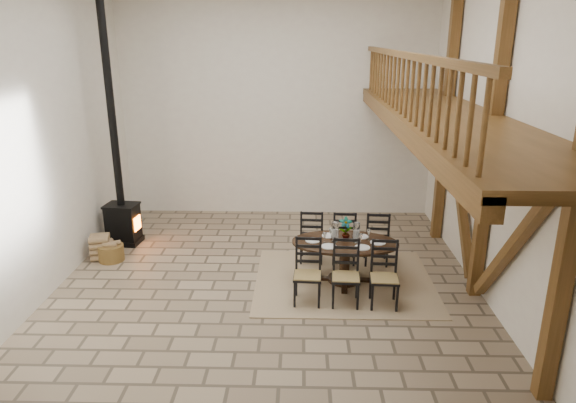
{
  "coord_description": "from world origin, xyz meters",
  "views": [
    {
      "loc": [
        0.55,
        -7.58,
        4.0
      ],
      "look_at": [
        0.34,
        0.4,
        1.42
      ],
      "focal_mm": 32.0,
      "sensor_mm": 36.0,
      "label": 1
    }
  ],
  "objects_px": {
    "log_basket": "(111,252)",
    "log_stack": "(100,247)",
    "dining_table": "(345,261)",
    "wood_stove": "(120,189)"
  },
  "relations": [
    {
      "from": "log_basket",
      "to": "log_stack",
      "type": "distance_m",
      "value": 0.24
    },
    {
      "from": "dining_table",
      "to": "log_stack",
      "type": "xyz_separation_m",
      "value": [
        -4.5,
        0.83,
        -0.16
      ]
    },
    {
      "from": "wood_stove",
      "to": "log_basket",
      "type": "relative_size",
      "value": 10.75
    },
    {
      "from": "log_basket",
      "to": "wood_stove",
      "type": "bearing_deg",
      "value": 92.35
    },
    {
      "from": "dining_table",
      "to": "wood_stove",
      "type": "distance_m",
      "value": 4.66
    },
    {
      "from": "dining_table",
      "to": "log_basket",
      "type": "bearing_deg",
      "value": 173.35
    },
    {
      "from": "wood_stove",
      "to": "log_basket",
      "type": "height_order",
      "value": "wood_stove"
    },
    {
      "from": "dining_table",
      "to": "wood_stove",
      "type": "xyz_separation_m",
      "value": [
        -4.31,
        1.61,
        0.74
      ]
    },
    {
      "from": "log_basket",
      "to": "log_stack",
      "type": "relative_size",
      "value": 0.99
    },
    {
      "from": "dining_table",
      "to": "wood_stove",
      "type": "relative_size",
      "value": 0.41
    }
  ]
}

